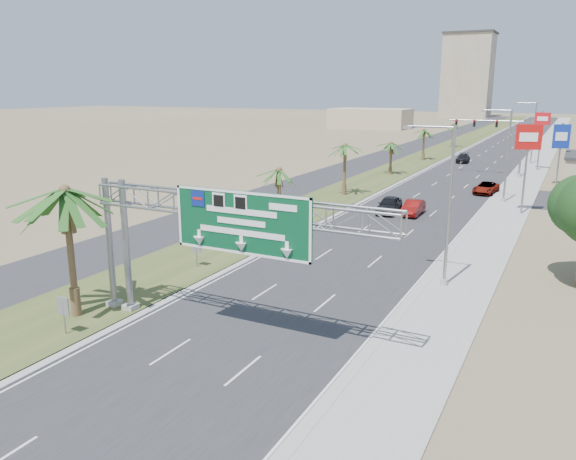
% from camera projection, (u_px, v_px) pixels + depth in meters
% --- Properties ---
extents(ground, '(600.00, 600.00, 0.00)m').
position_uv_depth(ground, '(89.00, 445.00, 19.50)').
color(ground, '#8C7A59').
rests_on(ground, ground).
extents(road, '(12.00, 300.00, 0.02)m').
position_uv_depth(road, '(499.00, 150.00, 114.43)').
color(road, '#28282B').
rests_on(road, ground).
extents(sidewalk_right, '(4.00, 300.00, 0.10)m').
position_uv_depth(sidewalk_right, '(545.00, 151.00, 110.67)').
color(sidewalk_right, '#9E9B93').
rests_on(sidewalk_right, ground).
extents(median_grass, '(7.00, 300.00, 0.12)m').
position_uv_depth(median_grass, '(450.00, 147.00, 118.84)').
color(median_grass, '#3B4D22').
rests_on(median_grass, ground).
extents(opposing_road, '(8.00, 300.00, 0.02)m').
position_uv_depth(opposing_road, '(417.00, 146.00, 121.95)').
color(opposing_road, '#28282B').
rests_on(opposing_road, ground).
extents(sign_gantry, '(16.75, 1.24, 7.50)m').
position_uv_depth(sign_gantry, '(219.00, 216.00, 27.06)').
color(sign_gantry, gray).
rests_on(sign_gantry, ground).
extents(palm_near, '(5.70, 5.70, 8.35)m').
position_uv_depth(palm_near, '(65.00, 191.00, 28.78)').
color(palm_near, brown).
rests_on(palm_near, ground).
extents(palm_row_b, '(3.99, 3.99, 5.95)m').
position_uv_depth(palm_row_b, '(279.00, 171.00, 50.12)').
color(palm_row_b, brown).
rests_on(palm_row_b, ground).
extents(palm_row_c, '(3.99, 3.99, 6.75)m').
position_uv_depth(palm_row_c, '(345.00, 147.00, 63.74)').
color(palm_row_c, brown).
rests_on(palm_row_c, ground).
extents(palm_row_d, '(3.99, 3.99, 5.45)m').
position_uv_depth(palm_row_d, '(391.00, 144.00, 79.58)').
color(palm_row_d, brown).
rests_on(palm_row_d, ground).
extents(palm_row_e, '(3.99, 3.99, 6.15)m').
position_uv_depth(palm_row_e, '(425.00, 131.00, 95.82)').
color(palm_row_e, brown).
rests_on(palm_row_e, ground).
extents(palm_row_f, '(3.99, 3.99, 5.75)m').
position_uv_depth(palm_row_f, '(454.00, 125.00, 117.48)').
color(palm_row_f, brown).
rests_on(palm_row_f, ground).
extents(streetlight_near, '(3.27, 0.44, 10.00)m').
position_uv_depth(streetlight_near, '(445.00, 213.00, 34.11)').
color(streetlight_near, gray).
rests_on(streetlight_near, ground).
extents(streetlight_mid, '(3.27, 0.44, 10.00)m').
position_uv_depth(streetlight_mid, '(505.00, 159.00, 60.01)').
color(streetlight_mid, gray).
rests_on(streetlight_mid, ground).
extents(streetlight_far, '(3.27, 0.44, 10.00)m').
position_uv_depth(streetlight_far, '(532.00, 135.00, 91.07)').
color(streetlight_far, gray).
rests_on(streetlight_far, ground).
extents(signal_mast, '(10.28, 0.71, 8.00)m').
position_uv_depth(signal_mast, '(506.00, 142.00, 78.14)').
color(signal_mast, gray).
rests_on(signal_mast, ground).
extents(median_signback_a, '(0.75, 0.08, 2.08)m').
position_uv_depth(median_signback_a, '(63.00, 309.00, 27.77)').
color(median_signback_a, gray).
rests_on(median_signback_a, ground).
extents(median_signback_b, '(0.75, 0.08, 2.08)m').
position_uv_depth(median_signback_b, '(196.00, 248.00, 38.44)').
color(median_signback_b, gray).
rests_on(median_signback_b, ground).
extents(tower_distant, '(20.00, 16.00, 35.00)m').
position_uv_depth(tower_distant, '(467.00, 76.00, 245.13)').
color(tower_distant, gray).
rests_on(tower_distant, ground).
extents(building_distant_left, '(24.00, 14.00, 6.00)m').
position_uv_depth(building_distant_left, '(370.00, 118.00, 176.75)').
color(building_distant_left, tan).
rests_on(building_distant_left, ground).
extents(car_left_lane, '(2.25, 4.95, 1.65)m').
position_uv_depth(car_left_lane, '(389.00, 205.00, 55.76)').
color(car_left_lane, black).
rests_on(car_left_lane, ground).
extents(car_mid_lane, '(1.61, 4.43, 1.45)m').
position_uv_depth(car_mid_lane, '(413.00, 208.00, 54.88)').
color(car_mid_lane, '#690A09').
rests_on(car_mid_lane, ground).
extents(car_right_lane, '(2.72, 5.08, 1.36)m').
position_uv_depth(car_right_lane, '(486.00, 188.00, 66.09)').
color(car_right_lane, gray).
rests_on(car_right_lane, ground).
extents(car_far, '(2.39, 5.07, 1.43)m').
position_uv_depth(car_far, '(463.00, 158.00, 94.15)').
color(car_far, black).
rests_on(car_far, ground).
extents(pole_sign_red_near, '(2.36, 1.08, 8.97)m').
position_uv_depth(pole_sign_red_near, '(528.00, 142.00, 53.66)').
color(pole_sign_red_near, gray).
rests_on(pole_sign_red_near, ground).
extents(pole_sign_blue, '(1.99, 0.93, 7.94)m').
position_uv_depth(pole_sign_blue, '(561.00, 139.00, 70.47)').
color(pole_sign_blue, gray).
rests_on(pole_sign_blue, ground).
extents(pole_sign_red_far, '(2.20, 0.87, 8.84)m').
position_uv_depth(pole_sign_red_far, '(542.00, 124.00, 83.41)').
color(pole_sign_red_far, gray).
rests_on(pole_sign_red_far, ground).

